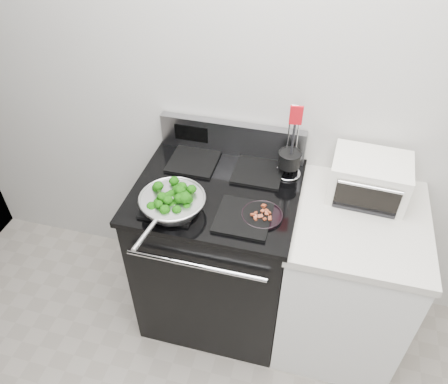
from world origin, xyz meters
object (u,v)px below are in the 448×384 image
(gas_range, at_px, (218,252))
(bacon_plate, at_px, (262,213))
(skillet, at_px, (172,203))
(utensil_holder, at_px, (289,163))
(toaster_oven, at_px, (369,178))

(gas_range, relative_size, bacon_plate, 6.06)
(gas_range, distance_m, skillet, 0.57)
(gas_range, height_order, utensil_holder, utensil_holder)
(bacon_plate, height_order, toaster_oven, toaster_oven)
(skillet, distance_m, bacon_plate, 0.40)
(skillet, bearing_deg, toaster_oven, 31.73)
(gas_range, distance_m, toaster_oven, 0.89)
(gas_range, distance_m, bacon_plate, 0.56)
(utensil_holder, distance_m, toaster_oven, 0.38)
(bacon_plate, xyz_separation_m, utensil_holder, (0.07, 0.33, 0.05))
(bacon_plate, relative_size, toaster_oven, 0.51)
(utensil_holder, bearing_deg, bacon_plate, -108.42)
(gas_range, bearing_deg, utensil_holder, 31.49)
(skillet, xyz_separation_m, bacon_plate, (0.40, 0.07, -0.03))
(utensil_holder, xyz_separation_m, toaster_oven, (0.38, -0.03, 0.00))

